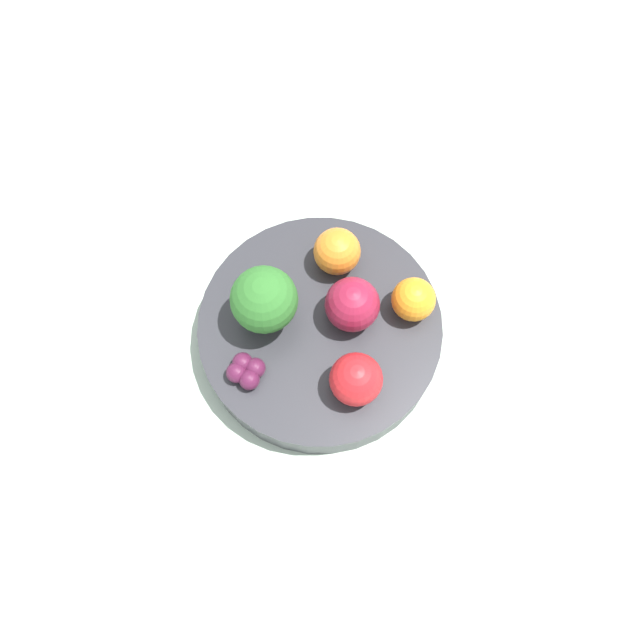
% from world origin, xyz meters
% --- Properties ---
extents(ground_plane, '(6.00, 6.00, 0.00)m').
position_xyz_m(ground_plane, '(0.00, 0.00, 0.00)').
color(ground_plane, gray).
extents(table_surface, '(1.20, 1.20, 0.02)m').
position_xyz_m(table_surface, '(0.00, 0.00, 0.01)').
color(table_surface, '#B2C6B2').
rests_on(table_surface, ground_plane).
extents(bowl, '(0.24, 0.24, 0.04)m').
position_xyz_m(bowl, '(0.00, 0.00, 0.04)').
color(bowl, '#2D2D33').
rests_on(bowl, table_surface).
extents(broccoli, '(0.06, 0.06, 0.07)m').
position_xyz_m(broccoli, '(-0.05, 0.02, 0.10)').
color(broccoli, '#8CB76B').
rests_on(broccoli, bowl).
extents(apple_red, '(0.05, 0.05, 0.05)m').
position_xyz_m(apple_red, '(0.01, -0.07, 0.08)').
color(apple_red, red).
rests_on(apple_red, bowl).
extents(apple_green, '(0.05, 0.05, 0.05)m').
position_xyz_m(apple_green, '(0.03, 0.00, 0.08)').
color(apple_green, maroon).
rests_on(apple_green, bowl).
extents(orange_front, '(0.05, 0.05, 0.05)m').
position_xyz_m(orange_front, '(0.04, 0.06, 0.08)').
color(orange_front, orange).
rests_on(orange_front, bowl).
extents(orange_back, '(0.04, 0.04, 0.04)m').
position_xyz_m(orange_back, '(0.09, -0.01, 0.08)').
color(orange_back, orange).
rests_on(orange_back, bowl).
extents(grape_cluster, '(0.04, 0.04, 0.02)m').
position_xyz_m(grape_cluster, '(-0.08, -0.03, 0.07)').
color(grape_cluster, '#511938').
rests_on(grape_cluster, bowl).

